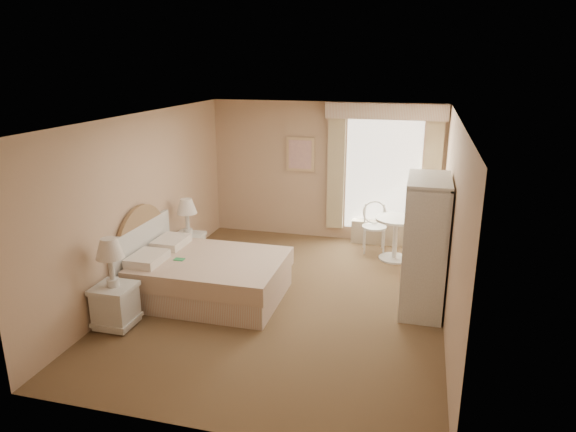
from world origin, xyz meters
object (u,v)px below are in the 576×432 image
(round_table, at_px, (396,232))
(nightstand_near, at_px, (114,295))
(bed, at_px, (204,275))
(cafe_chair, at_px, (374,222))
(nightstand_far, at_px, (189,241))
(armoire, at_px, (424,256))

(round_table, bearing_deg, nightstand_near, -135.14)
(bed, bearing_deg, round_table, 40.42)
(bed, relative_size, cafe_chair, 2.37)
(bed, bearing_deg, nightstand_far, 124.59)
(nightstand_far, height_order, cafe_chair, nightstand_far)
(bed, xyz_separation_m, round_table, (2.49, 2.12, 0.15))
(nightstand_near, xyz_separation_m, armoire, (3.65, 1.51, 0.30))
(nightstand_near, xyz_separation_m, round_table, (3.20, 3.19, 0.05))
(nightstand_near, distance_m, round_table, 4.52)
(nightstand_far, bearing_deg, cafe_chair, 27.07)
(nightstand_far, bearing_deg, armoire, -9.13)
(bed, relative_size, armoire, 1.16)
(bed, xyz_separation_m, cafe_chair, (2.11, 2.47, 0.18))
(nightstand_far, xyz_separation_m, round_table, (3.20, 1.09, 0.07))
(nightstand_near, height_order, armoire, armoire)
(cafe_chair, relative_size, armoire, 0.49)
(cafe_chair, bearing_deg, armoire, -76.30)
(round_table, xyz_separation_m, armoire, (0.45, -1.67, 0.26))
(nightstand_near, bearing_deg, cafe_chair, 51.47)
(round_table, distance_m, armoire, 1.75)
(armoire, bearing_deg, round_table, 105.05)
(nightstand_near, bearing_deg, nightstand_far, 90.00)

